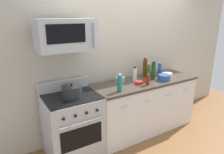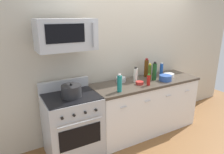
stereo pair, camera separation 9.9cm
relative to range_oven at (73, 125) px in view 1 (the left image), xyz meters
The scene contains 17 objects.
ground_plane 1.41m from the range_oven, ahead, with size 5.99×5.99×0.00m, color brown.
back_wall 1.64m from the range_oven, 17.04° to the left, with size 4.99×0.10×2.70m, color beige.
counter_unit 1.33m from the range_oven, ahead, with size 1.90×0.66×0.92m.
range_oven is the anchor object (origin of this frame).
microwave 1.28m from the range_oven, 89.71° to the left, with size 0.74×0.44×0.40m.
bottle_hot_sauce_red 1.34m from the range_oven, ahead, with size 0.05×0.05×0.18m.
bottle_vinegar_white 1.27m from the range_oven, ahead, with size 0.07×0.07×0.25m.
bottle_wine_amber 1.62m from the range_oven, ahead, with size 0.08×0.08×0.33m.
bottle_wine_green 1.60m from the range_oven, ahead, with size 0.07×0.07×0.32m.
bottle_olive_oil 1.53m from the range_oven, ahead, with size 0.06×0.06×0.28m.
bottle_sparkling_teal 0.91m from the range_oven, 16.54° to the right, with size 0.07×0.07×0.27m.
bottle_soda_blue 1.90m from the range_oven, ahead, with size 0.06×0.06×0.23m.
bowl_blue_mixing 1.70m from the range_oven, ahead, with size 0.21×0.21×0.10m.
bowl_white_ceramic 1.89m from the range_oven, ahead, with size 0.18×0.18×0.06m.
bowl_red_small 1.22m from the range_oven, ahead, with size 0.13×0.13×0.05m.
bowl_steel_prep 1.07m from the range_oven, 10.76° to the left, with size 0.16×0.16×0.08m.
stockpot 0.54m from the range_oven, 90.00° to the right, with size 0.27×0.27×0.20m.
Camera 1 is at (-2.22, -2.53, 2.01)m, focal length 32.97 mm.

